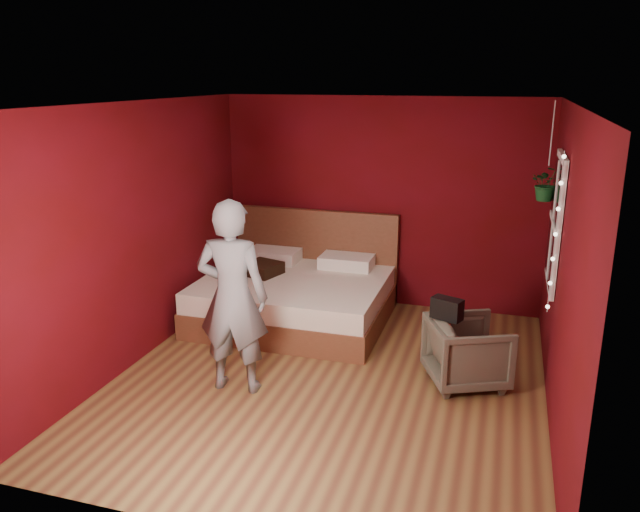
{
  "coord_description": "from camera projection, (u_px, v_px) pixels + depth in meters",
  "views": [
    {
      "loc": [
        1.51,
        -5.27,
        2.84
      ],
      "look_at": [
        -0.22,
        0.4,
        1.11
      ],
      "focal_mm": 35.0,
      "sensor_mm": 36.0,
      "label": 1
    }
  ],
  "objects": [
    {
      "name": "throw_pillow",
      "position": [
        262.0,
        269.0,
        7.46
      ],
      "size": [
        0.49,
        0.49,
        0.14
      ],
      "primitive_type": "cube",
      "rotation": [
        0.0,
        0.0,
        -0.3
      ],
      "color": "black",
      "rests_on": "bed"
    },
    {
      "name": "window",
      "position": [
        555.0,
        221.0,
        5.91
      ],
      "size": [
        0.05,
        0.97,
        1.27
      ],
      "color": "white",
      "rests_on": "room_walls"
    },
    {
      "name": "bed",
      "position": [
        297.0,
        294.0,
        7.47
      ],
      "size": [
        2.15,
        1.82,
        1.18
      ],
      "color": "brown",
      "rests_on": "ground"
    },
    {
      "name": "hanging_plant",
      "position": [
        547.0,
        183.0,
        6.24
      ],
      "size": [
        0.36,
        0.32,
        0.99
      ],
      "color": "silver",
      "rests_on": "room_walls"
    },
    {
      "name": "floor",
      "position": [
        329.0,
        379.0,
        6.05
      ],
      "size": [
        4.5,
        4.5,
        0.0
      ],
      "primitive_type": "plane",
      "color": "olive",
      "rests_on": "ground"
    },
    {
      "name": "armchair",
      "position": [
        467.0,
        352.0,
        5.88
      ],
      "size": [
        0.92,
        0.91,
        0.64
      ],
      "primitive_type": "imported",
      "rotation": [
        0.0,
        0.0,
        1.99
      ],
      "color": "#666251",
      "rests_on": "ground"
    },
    {
      "name": "person",
      "position": [
        233.0,
        297.0,
        5.64
      ],
      "size": [
        0.7,
        0.49,
        1.81
      ],
      "primitive_type": "imported",
      "rotation": [
        0.0,
        0.0,
        3.23
      ],
      "color": "slate",
      "rests_on": "ground"
    },
    {
      "name": "handbag",
      "position": [
        447.0,
        309.0,
        5.81
      ],
      "size": [
        0.32,
        0.24,
        0.2
      ],
      "primitive_type": "cube",
      "rotation": [
        0.0,
        0.0,
        -0.39
      ],
      "color": "black",
      "rests_on": "armchair"
    },
    {
      "name": "room_walls",
      "position": [
        330.0,
        209.0,
        5.58
      ],
      "size": [
        4.04,
        4.54,
        2.62
      ],
      "color": "#590914",
      "rests_on": "ground"
    },
    {
      "name": "fairy_lights",
      "position": [
        556.0,
        234.0,
        5.43
      ],
      "size": [
        0.04,
        0.04,
        1.45
      ],
      "color": "silver",
      "rests_on": "room_walls"
    }
  ]
}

